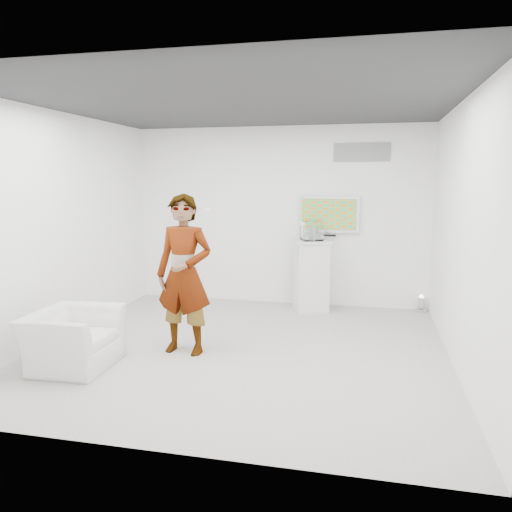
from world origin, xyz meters
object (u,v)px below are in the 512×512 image
Objects in this scene: person at (184,275)px; tv at (329,214)px; pedestal at (311,275)px; floor_uplight at (421,304)px; armchair at (72,339)px.

tv is at bearing 65.94° from person.
pedestal is at bearing -124.15° from tv.
person reaches higher than pedestal.
person is 4.10m from floor_uplight.
person is at bearing -118.96° from tv.
pedestal is (2.34, 3.11, 0.25)m from armchair.
person is at bearing -118.13° from pedestal.
person reaches higher than tv.
person is 2.72m from pedestal.
tv is 1.01× the size of armchair.
pedestal is (1.27, 2.37, -0.40)m from person.
tv reaches higher than pedestal.
floor_uplight is at bearing 46.04° from person.
floor_uplight is (4.10, 3.38, -0.19)m from armchair.
pedestal is (-0.24, -0.36, -0.98)m from tv.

